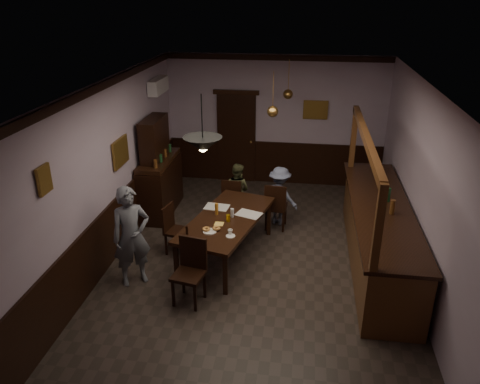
% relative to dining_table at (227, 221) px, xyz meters
% --- Properties ---
extents(room, '(5.01, 8.01, 3.01)m').
position_rel_dining_table_xyz_m(room, '(0.54, -0.43, 0.81)').
color(room, '#2D2621').
rests_on(room, ground).
extents(dining_table, '(1.50, 2.38, 0.75)m').
position_rel_dining_table_xyz_m(dining_table, '(0.00, 0.00, 0.00)').
color(dining_table, black).
rests_on(dining_table, ground).
extents(chair_far_left, '(0.41, 0.41, 0.91)m').
position_rel_dining_table_xyz_m(chair_far_left, '(-0.11, 1.34, -0.18)').
color(chair_far_left, black).
rests_on(chair_far_left, ground).
extents(chair_far_right, '(0.44, 0.44, 0.95)m').
position_rel_dining_table_xyz_m(chair_far_right, '(0.76, 1.12, -0.17)').
color(chair_far_right, black).
rests_on(chair_far_right, ground).
extents(chair_near, '(0.51, 0.51, 1.00)m').
position_rel_dining_table_xyz_m(chair_near, '(-0.32, -1.28, -0.14)').
color(chair_near, black).
rests_on(chair_near, ground).
extents(chair_side, '(0.46, 0.46, 0.89)m').
position_rel_dining_table_xyz_m(chair_side, '(-0.94, 0.03, -0.20)').
color(chair_side, black).
rests_on(chair_side, ground).
extents(person_standing, '(0.71, 0.66, 1.63)m').
position_rel_dining_table_xyz_m(person_standing, '(-1.32, -0.96, 0.13)').
color(person_standing, slate).
rests_on(person_standing, ground).
extents(person_seated_left, '(0.67, 0.60, 1.13)m').
position_rel_dining_table_xyz_m(person_seated_left, '(-0.06, 1.61, -0.12)').
color(person_seated_left, brown).
rests_on(person_seated_left, ground).
extents(person_seated_right, '(0.88, 0.73, 1.18)m').
position_rel_dining_table_xyz_m(person_seated_right, '(0.81, 1.40, -0.10)').
color(person_seated_right, slate).
rests_on(person_seated_right, ground).
extents(newspaper_left, '(0.45, 0.34, 0.01)m').
position_rel_dining_table_xyz_m(newspaper_left, '(-0.24, 0.38, 0.07)').
color(newspaper_left, silver).
rests_on(newspaper_left, dining_table).
extents(newspaper_right, '(0.50, 0.43, 0.01)m').
position_rel_dining_table_xyz_m(newspaper_right, '(0.36, 0.18, 0.07)').
color(newspaper_right, silver).
rests_on(newspaper_right, dining_table).
extents(napkin, '(0.18, 0.18, 0.00)m').
position_rel_dining_table_xyz_m(napkin, '(-0.09, -0.24, 0.07)').
color(napkin, '#FFD15D').
rests_on(napkin, dining_table).
extents(saucer, '(0.15, 0.15, 0.01)m').
position_rel_dining_table_xyz_m(saucer, '(0.17, -0.63, 0.07)').
color(saucer, white).
rests_on(saucer, dining_table).
extents(coffee_cup, '(0.10, 0.10, 0.07)m').
position_rel_dining_table_xyz_m(coffee_cup, '(0.15, -0.57, 0.11)').
color(coffee_cup, white).
rests_on(coffee_cup, saucer).
extents(pastry_plate, '(0.22, 0.22, 0.01)m').
position_rel_dining_table_xyz_m(pastry_plate, '(-0.18, -0.53, 0.07)').
color(pastry_plate, white).
rests_on(pastry_plate, dining_table).
extents(pastry_ring_a, '(0.13, 0.13, 0.04)m').
position_rel_dining_table_xyz_m(pastry_ring_a, '(-0.24, -0.51, 0.10)').
color(pastry_ring_a, '#C68C47').
rests_on(pastry_ring_a, pastry_plate).
extents(pastry_ring_b, '(0.13, 0.13, 0.04)m').
position_rel_dining_table_xyz_m(pastry_ring_b, '(-0.09, -0.46, 0.10)').
color(pastry_ring_b, '#C68C47').
rests_on(pastry_ring_b, pastry_plate).
extents(soda_can, '(0.07, 0.07, 0.12)m').
position_rel_dining_table_xyz_m(soda_can, '(0.05, -0.13, 0.12)').
color(soda_can, gold).
rests_on(soda_can, dining_table).
extents(beer_glass, '(0.06, 0.06, 0.20)m').
position_rel_dining_table_xyz_m(beer_glass, '(-0.19, 0.11, 0.16)').
color(beer_glass, '#BF721E').
rests_on(beer_glass, dining_table).
extents(water_glass, '(0.06, 0.06, 0.15)m').
position_rel_dining_table_xyz_m(water_glass, '(0.09, 0.05, 0.14)').
color(water_glass, silver).
rests_on(water_glass, dining_table).
extents(pepper_mill, '(0.04, 0.04, 0.14)m').
position_rel_dining_table_xyz_m(pepper_mill, '(-0.52, -0.65, 0.13)').
color(pepper_mill, black).
rests_on(pepper_mill, dining_table).
extents(sideboard, '(0.54, 1.51, 2.00)m').
position_rel_dining_table_xyz_m(sideboard, '(-1.67, 1.59, 0.11)').
color(sideboard, black).
rests_on(sideboard, ground).
extents(bar_counter, '(0.94, 4.03, 2.26)m').
position_rel_dining_table_xyz_m(bar_counter, '(2.53, 0.14, -0.11)').
color(bar_counter, '#543016').
rests_on(bar_counter, ground).
extents(door_back, '(0.90, 0.06, 2.10)m').
position_rel_dining_table_xyz_m(door_back, '(-0.36, 3.52, 0.36)').
color(door_back, black).
rests_on(door_back, ground).
extents(ac_unit, '(0.20, 0.85, 0.30)m').
position_rel_dining_table_xyz_m(ac_unit, '(-1.84, 2.47, 1.76)').
color(ac_unit, white).
rests_on(ac_unit, ground).
extents(picture_left_small, '(0.04, 0.28, 0.36)m').
position_rel_dining_table_xyz_m(picture_left_small, '(-1.92, -2.03, 1.46)').
color(picture_left_small, olive).
rests_on(picture_left_small, ground).
extents(picture_left_large, '(0.04, 0.62, 0.48)m').
position_rel_dining_table_xyz_m(picture_left_large, '(-1.92, 0.37, 1.01)').
color(picture_left_large, olive).
rests_on(picture_left_large, ground).
extents(picture_back, '(0.55, 0.04, 0.42)m').
position_rel_dining_table_xyz_m(picture_back, '(1.44, 3.53, 1.11)').
color(picture_back, olive).
rests_on(picture_back, ground).
extents(pendant_iron, '(0.56, 0.56, 0.83)m').
position_rel_dining_table_xyz_m(pendant_iron, '(-0.19, -0.78, 1.60)').
color(pendant_iron, black).
rests_on(pendant_iron, ground).
extents(pendant_brass_mid, '(0.20, 0.20, 0.81)m').
position_rel_dining_table_xyz_m(pendant_brass_mid, '(0.64, 1.21, 1.61)').
color(pendant_brass_mid, '#BF8C3F').
rests_on(pendant_brass_mid, ground).
extents(pendant_brass_far, '(0.20, 0.20, 0.81)m').
position_rel_dining_table_xyz_m(pendant_brass_far, '(0.84, 2.73, 1.61)').
color(pendant_brass_far, '#BF8C3F').
rests_on(pendant_brass_far, ground).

